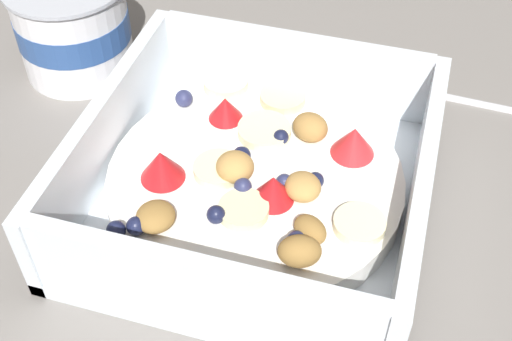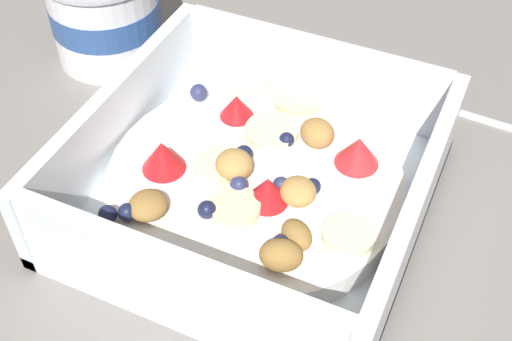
# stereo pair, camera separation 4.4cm
# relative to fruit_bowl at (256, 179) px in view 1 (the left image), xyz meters

# --- Properties ---
(ground_plane) EXTENTS (2.40, 2.40, 0.00)m
(ground_plane) POSITION_rel_fruit_bowl_xyz_m (-0.00, 0.01, -0.02)
(ground_plane) COLOR gray
(fruit_bowl) EXTENTS (0.22, 0.22, 0.07)m
(fruit_bowl) POSITION_rel_fruit_bowl_xyz_m (0.00, 0.00, 0.00)
(fruit_bowl) COLOR white
(fruit_bowl) RESTS_ON ground
(spoon) EXTENTS (0.03, 0.17, 0.01)m
(spoon) POSITION_rel_fruit_bowl_xyz_m (0.15, -0.07, -0.02)
(spoon) COLOR silver
(spoon) RESTS_ON ground
(yogurt_cup) EXTENTS (0.10, 0.10, 0.08)m
(yogurt_cup) POSITION_rel_fruit_bowl_xyz_m (0.10, 0.18, 0.02)
(yogurt_cup) COLOR white
(yogurt_cup) RESTS_ON ground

